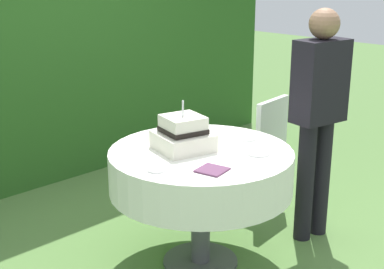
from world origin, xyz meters
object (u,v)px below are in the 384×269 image
(cake_table, at_px, (201,171))
(napkin_stack, at_px, (212,170))
(wedding_cake, at_px, (183,134))
(serving_plate_far, at_px, (247,139))
(standing_person, at_px, (318,110))
(serving_plate_near, at_px, (157,169))
(garden_chair, at_px, (260,141))
(serving_plate_left, at_px, (258,153))

(cake_table, bearing_deg, napkin_stack, -125.03)
(wedding_cake, xyz_separation_m, serving_plate_far, (0.42, -0.15, -0.09))
(napkin_stack, bearing_deg, standing_person, 0.22)
(serving_plate_near, xyz_separation_m, serving_plate_far, (0.78, 0.01, 0.00))
(garden_chair, distance_m, standing_person, 0.72)
(serving_plate_left, xyz_separation_m, standing_person, (0.63, 0.00, 0.15))
(cake_table, relative_size, serving_plate_far, 10.50)
(serving_plate_left, height_order, standing_person, standing_person)
(cake_table, bearing_deg, garden_chair, 17.57)
(cake_table, relative_size, garden_chair, 1.28)
(standing_person, bearing_deg, garden_chair, 77.18)
(wedding_cake, relative_size, serving_plate_near, 3.39)
(serving_plate_near, relative_size, napkin_stack, 0.73)
(cake_table, bearing_deg, serving_plate_left, -54.52)
(garden_chair, bearing_deg, serving_plate_left, -142.42)
(serving_plate_near, xyz_separation_m, serving_plate_left, (0.62, -0.22, 0.00))
(wedding_cake, height_order, garden_chair, wedding_cake)
(cake_table, distance_m, wedding_cake, 0.26)
(serving_plate_left, bearing_deg, napkin_stack, -179.78)
(serving_plate_far, bearing_deg, wedding_cake, 160.20)
(garden_chair, bearing_deg, napkin_stack, -153.15)
(wedding_cake, relative_size, standing_person, 0.23)
(serving_plate_far, bearing_deg, napkin_stack, -158.27)
(wedding_cake, bearing_deg, napkin_stack, -110.31)
(cake_table, relative_size, serving_plate_near, 10.31)
(cake_table, bearing_deg, wedding_cake, 122.78)
(standing_person, bearing_deg, serving_plate_near, 170.20)
(wedding_cake, relative_size, serving_plate_left, 2.53)
(standing_person, bearing_deg, serving_plate_far, 154.85)
(serving_plate_near, distance_m, garden_chair, 1.45)
(serving_plate_left, distance_m, standing_person, 0.65)
(serving_plate_far, xyz_separation_m, standing_person, (0.47, -0.22, 0.15))
(serving_plate_far, height_order, napkin_stack, serving_plate_far)
(wedding_cake, distance_m, serving_plate_near, 0.40)
(serving_plate_far, bearing_deg, serving_plate_left, -126.09)
(napkin_stack, height_order, standing_person, standing_person)
(serving_plate_far, bearing_deg, standing_person, -25.15)
(wedding_cake, height_order, serving_plate_near, wedding_cake)
(serving_plate_near, bearing_deg, cake_table, 8.94)
(garden_chair, xyz_separation_m, standing_person, (-0.13, -0.59, 0.39))
(cake_table, height_order, standing_person, standing_person)
(serving_plate_near, height_order, serving_plate_far, same)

